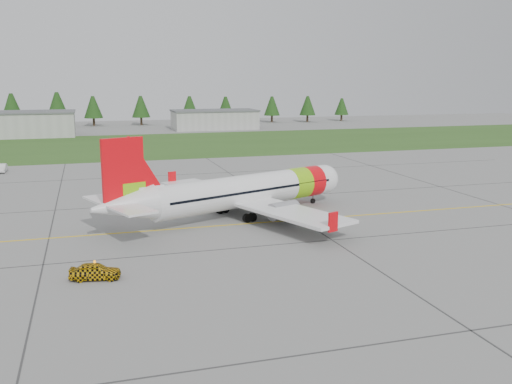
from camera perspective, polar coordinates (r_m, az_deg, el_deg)
name	(u,v)px	position (r m, az deg, el deg)	size (l,w,h in m)	color
ground	(226,249)	(49.87, -3.00, -5.72)	(320.00, 320.00, 0.00)	gray
aircraft	(243,192)	(60.95, -1.35, 0.04)	(29.46, 27.99, 9.34)	white
follow_me_car	(94,255)	(43.64, -15.88, -6.10)	(1.50, 1.27, 3.72)	yellow
service_van	(1,160)	(98.50, -24.18, 2.97)	(1.40, 1.33, 4.02)	silver
grass_strip	(140,145)	(129.69, -11.57, 4.61)	(320.00, 50.00, 0.03)	#30561E
taxi_guideline	(207,227)	(57.38, -4.88, -3.46)	(120.00, 0.25, 0.02)	gold
hangar_west	(9,125)	(157.96, -23.51, 6.15)	(32.00, 14.00, 6.00)	#A8A8A3
hangar_east	(214,120)	(168.73, -4.17, 7.19)	(24.00, 12.00, 5.20)	#A8A8A3
treeline	(123,110)	(184.97, -13.21, 8.02)	(160.00, 8.00, 10.00)	#1C3F14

